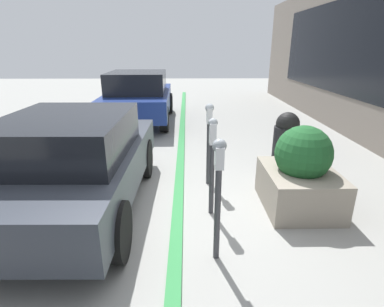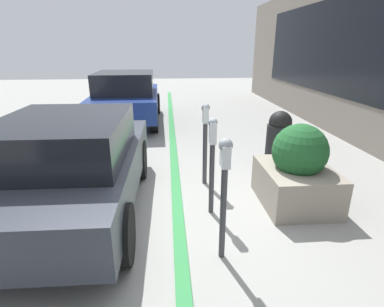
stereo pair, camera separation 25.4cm
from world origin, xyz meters
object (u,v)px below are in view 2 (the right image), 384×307
Objects in this scene: parking_meter_second at (212,154)px; parked_car_middle at (71,164)px; parking_meter_nearest at (224,180)px; parked_car_rear at (126,97)px; parking_meter_middle at (205,133)px; planter_box at (297,171)px; trash_bin at (279,140)px.

parked_car_middle is at bearing 85.64° from parking_meter_second.
parking_meter_nearest is 7.01m from parked_car_rear.
parking_meter_second is 1.02m from parking_meter_middle.
parking_meter_middle is 5.12m from parked_car_rear.
planter_box is at bearing -82.73° from parking_meter_second.
parking_meter_middle is at bearing 57.21° from planter_box.
parked_car_middle is at bearing 113.37° from parking_meter_middle.
planter_box reaches higher than trash_bin.
parked_car_rear reaches higher than parking_meter_middle.
parked_car_middle reaches higher than trash_bin.
parked_car_rear is at bearing 15.47° from parking_meter_nearest.
parked_car_middle is 0.92× the size of parked_car_rear.
parking_meter_nearest is 2.28m from parked_car_middle.
parking_meter_middle reaches higher than parking_meter_second.
trash_bin is (1.42, -0.22, 0.06)m from planter_box.
parked_car_rear is 3.58× the size of trash_bin.
parking_meter_middle is 1.23× the size of trash_bin.
parking_meter_second is 0.37× the size of parked_car_middle.
parking_meter_middle is 1.67m from trash_bin.
parking_meter_middle is (2.01, -0.05, -0.05)m from parking_meter_nearest.
parked_car_middle is 3.28× the size of trash_bin.
trash_bin is (1.59, -1.56, -0.33)m from parking_meter_second.
parking_meter_middle is (1.02, -0.03, 0.01)m from parking_meter_second.
planter_box is (1.17, -1.36, -0.45)m from parking_meter_nearest.
parked_car_rear is (5.59, 3.23, 0.30)m from planter_box.
parking_meter_second is 1.40m from planter_box.
planter_box is at bearing 171.29° from trash_bin.
parked_car_middle reaches higher than planter_box.
parking_meter_nearest reaches higher than parking_meter_middle.
parked_car_middle is at bearing 177.65° from parked_car_rear.
parking_meter_second is 1.22× the size of trash_bin.
parked_car_middle is (0.15, 1.97, -0.15)m from parking_meter_second.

